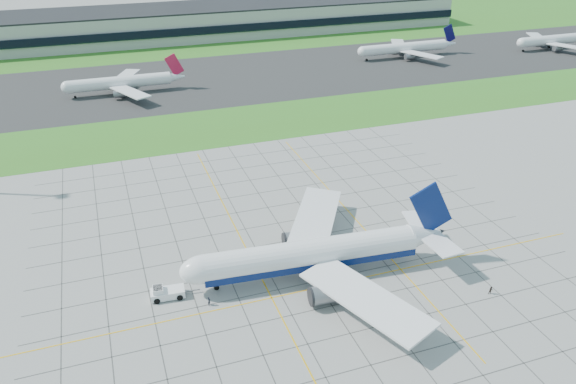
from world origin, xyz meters
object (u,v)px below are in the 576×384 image
airliner (313,254)px  distant_jet_3 (550,40)px  crew_near (209,301)px  crew_far (491,290)px  distant_jet_2 (405,48)px  pushback_tug (166,293)px  distant_jet_1 (122,82)px

airliner → distant_jet_3: bearing=41.7°
crew_near → crew_far: size_ratio=1.10×
distant_jet_3 → airliner: bearing=-142.9°
distant_jet_2 → airliner: bearing=-125.6°
crew_near → distant_jet_3: 248.49m
airliner → crew_near: (-21.93, -2.61, -3.94)m
crew_far → distant_jet_2: (76.03, 165.61, 3.64)m
airliner → distant_jet_3: airliner is taller
pushback_tug → distant_jet_3: distant_jet_3 is taller
pushback_tug → airliner: bearing=-0.0°
airliner → distant_jet_3: (182.82, 138.15, -0.39)m
pushback_tug → crew_near: 8.84m
crew_near → distant_jet_2: (128.04, 150.81, 3.55)m
crew_near → airliner: bearing=-52.7°
distant_jet_3 → crew_far: bearing=-134.5°
distant_jet_1 → crew_far: bearing=-69.8°
distant_jet_1 → distant_jet_2: 132.93m
crew_far → distant_jet_2: distant_jet_2 is taller
distant_jet_1 → distant_jet_2: (132.28, 13.10, 0.00)m
airliner → crew_far: bearing=-25.4°
crew_near → distant_jet_1: 137.83m
pushback_tug → distant_jet_1: distant_jet_1 is taller
crew_far → distant_jet_3: bearing=57.5°
pushback_tug → crew_near: size_ratio=5.07×
airliner → distant_jet_1: size_ratio=1.29×
distant_jet_2 → distant_jet_3: (76.71, -10.06, -0.00)m
crew_far → distant_jet_1: (-56.25, 152.51, 3.64)m
crew_far → distant_jet_1: distant_jet_1 is taller
crew_near → distant_jet_1: distant_jet_1 is taller
crew_far → distant_jet_1: bearing=122.2°
distant_jet_1 → distant_jet_3: 209.01m
airliner → distant_jet_1: bearing=105.6°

